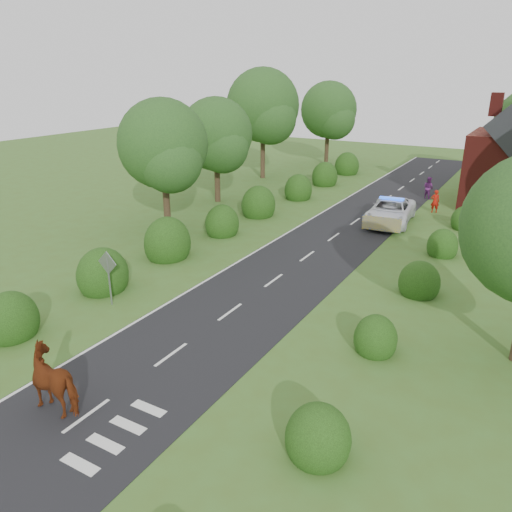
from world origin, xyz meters
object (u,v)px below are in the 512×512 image
Objects in this scene: police_van at (390,211)px; cow at (59,383)px; pedestrian_red at (435,201)px; pedestrian_purple at (428,188)px; road_sign at (108,270)px.

cow is at bearing -102.67° from police_van.
police_van reaches higher than pedestrian_red.
cow is 33.58m from pedestrian_purple.
police_van is (7.13, 18.88, -0.83)m from road_sign.
pedestrian_red is at bearing 137.49° from pedestrian_purple.
pedestrian_purple reaches higher than cow.
pedestrian_red is 4.36m from pedestrian_purple.
pedestrian_red is (5.27, 29.22, 0.01)m from cow.
cow is 1.32× the size of pedestrian_purple.
road_sign is 1.07× the size of cow.
road_sign reaches higher than police_van.
road_sign is at bearing -152.02° from cow.
road_sign reaches higher than cow.
pedestrian_purple reaches higher than police_van.
pedestrian_purple is (0.70, 8.46, 0.07)m from police_van.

